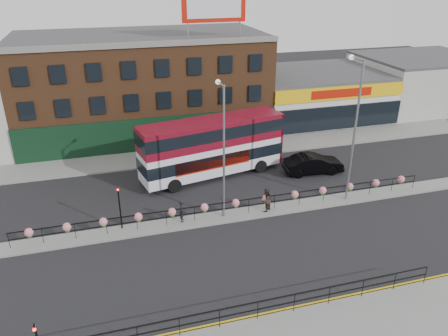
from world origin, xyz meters
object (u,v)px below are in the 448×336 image
object	(u,v)px
double_decker_bus	(212,142)
lamp_column_east	(354,120)
car	(313,164)
lamp_column_west	(223,141)
pedestrian_b	(266,200)
pedestrian_a	(182,211)

from	to	relation	value
double_decker_bus	lamp_column_east	size ratio (longest dim) A/B	1.19
car	lamp_column_west	bearing A→B (deg)	121.54
double_decker_bus	pedestrian_b	distance (m)	7.76
pedestrian_a	pedestrian_b	distance (m)	6.12
car	double_decker_bus	bearing A→B (deg)	81.72
car	lamp_column_east	size ratio (longest dim) A/B	0.50
pedestrian_a	pedestrian_b	bearing A→B (deg)	-79.30
lamp_column_west	lamp_column_east	size ratio (longest dim) A/B	0.89
double_decker_bus	lamp_column_west	distance (m)	7.37
pedestrian_b	lamp_column_west	xyz separation A→B (m)	(-3.11, 0.42, 4.76)
lamp_column_east	double_decker_bus	bearing A→B (deg)	141.26
lamp_column_west	pedestrian_a	bearing A→B (deg)	-177.62
lamp_column_west	double_decker_bus	bearing A→B (deg)	81.42
pedestrian_a	lamp_column_east	distance (m)	13.83
car	lamp_column_west	size ratio (longest dim) A/B	0.55
double_decker_bus	lamp_column_west	size ratio (longest dim) A/B	1.33
car	lamp_column_east	bearing A→B (deg)	-173.16
car	lamp_column_west	xyz separation A→B (m)	(-9.52, -4.80, 4.95)
car	pedestrian_a	distance (m)	13.45
pedestrian_b	lamp_column_west	size ratio (longest dim) A/B	0.19
car	pedestrian_b	distance (m)	8.27
car	pedestrian_b	bearing A→B (deg)	133.96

